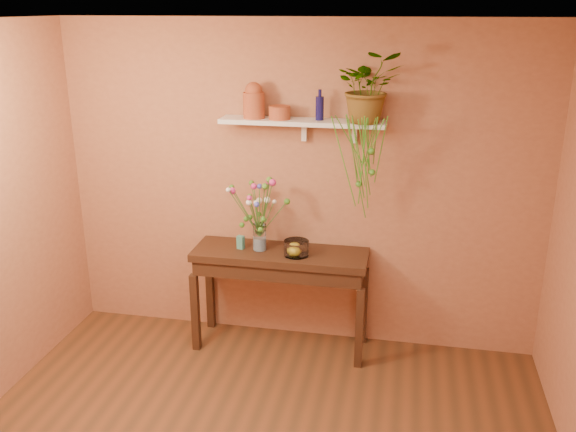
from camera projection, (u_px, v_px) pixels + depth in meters
room at (231, 291)px, 3.26m from camera, size 4.04×4.04×2.70m
sideboard at (280, 265)px, 5.10m from camera, size 1.43×0.46×0.87m
wall_shelf at (304, 122)px, 4.81m from camera, size 1.30×0.24×0.19m
terracotta_jug at (254, 101)px, 4.81m from camera, size 0.21×0.21×0.28m
terracotta_pot at (280, 113)px, 4.80m from camera, size 0.19×0.19×0.10m
blue_bottle at (320, 108)px, 4.75m from camera, size 0.08×0.08×0.24m
spider_plant at (369, 87)px, 4.59m from camera, size 0.57×0.52×0.53m
plant_fronds at (365, 159)px, 4.61m from camera, size 0.41×0.30×0.81m
glass_vase at (260, 239)px, 5.06m from camera, size 0.11×0.11×0.22m
bouquet at (258, 199)px, 4.95m from camera, size 0.50×0.43×0.52m
glass_bowl at (296, 249)px, 4.96m from camera, size 0.20×0.20×0.12m
lemon at (295, 250)px, 4.95m from camera, size 0.08×0.08×0.08m
carton at (241, 242)px, 5.10m from camera, size 0.06×0.05×0.11m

